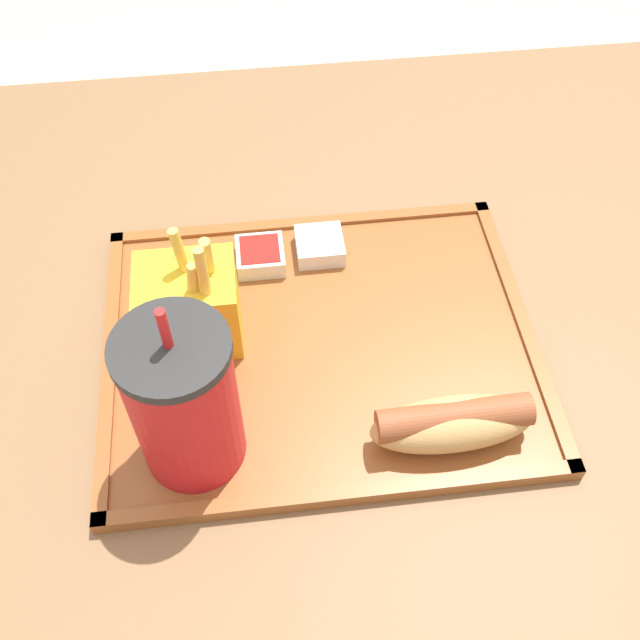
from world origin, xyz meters
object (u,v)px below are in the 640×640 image
at_px(soda_cup, 184,402).
at_px(fries_carton, 190,304).
at_px(hot_dog_far, 453,422).
at_px(sauce_cup_ketchup, 260,255).
at_px(sauce_cup_mayo, 320,245).

bearing_deg(soda_cup, fries_carton, -90.62).
bearing_deg(hot_dog_far, sauce_cup_ketchup, -56.57).
bearing_deg(hot_dog_far, sauce_cup_mayo, -69.67).
xyz_separation_m(hot_dog_far, fries_carton, (0.20, -0.13, 0.02)).
bearing_deg(fries_carton, sauce_cup_mayo, -145.33).
xyz_separation_m(hot_dog_far, sauce_cup_ketchup, (0.14, -0.21, -0.01)).
bearing_deg(sauce_cup_mayo, fries_carton, 34.67).
distance_m(soda_cup, fries_carton, 0.12).
xyz_separation_m(soda_cup, sauce_cup_mayo, (-0.12, -0.20, -0.06)).
xyz_separation_m(soda_cup, hot_dog_far, (-0.20, 0.01, -0.05)).
bearing_deg(soda_cup, sauce_cup_mayo, -121.50).
height_order(sauce_cup_mayo, sauce_cup_ketchup, same).
relative_size(hot_dog_far, sauce_cup_ketchup, 2.95).
xyz_separation_m(soda_cup, sauce_cup_ketchup, (-0.07, -0.19, -0.06)).
bearing_deg(soda_cup, hot_dog_far, 175.98).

